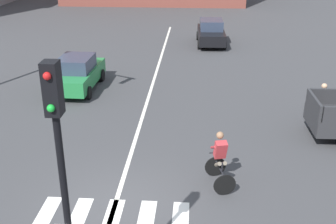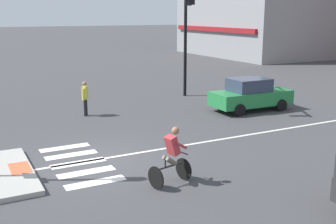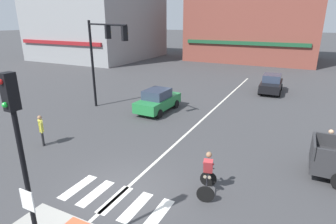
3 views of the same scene
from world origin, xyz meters
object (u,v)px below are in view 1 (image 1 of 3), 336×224
at_px(car_green_westbound_far, 78,73).
at_px(cyclist, 220,158).
at_px(pedestrian_waiting_far_side, 322,100).
at_px(car_black_eastbound_distant, 211,32).
at_px(signal_pole, 63,183).

height_order(car_green_westbound_far, cyclist, cyclist).
bearing_deg(pedestrian_waiting_far_side, car_black_eastbound_distant, 107.81).
height_order(signal_pole, car_black_eastbound_distant, signal_pole).
bearing_deg(car_black_eastbound_distant, signal_pole, -97.78).
bearing_deg(car_black_eastbound_distant, car_green_westbound_far, -125.31).
bearing_deg(car_green_westbound_far, car_black_eastbound_distant, 54.69).
bearing_deg(signal_pole, car_black_eastbound_distant, 82.22).
bearing_deg(car_green_westbound_far, pedestrian_waiting_far_side, -16.78).
bearing_deg(car_green_westbound_far, signal_pole, -74.90).
distance_m(car_black_eastbound_distant, car_green_westbound_far, 11.40).
height_order(signal_pole, cyclist, signal_pole).
bearing_deg(cyclist, car_black_eastbound_distant, 89.49).
bearing_deg(signal_pole, cyclist, 60.73).
xyz_separation_m(car_green_westbound_far, pedestrian_waiting_far_side, (10.60, -3.20, 0.17)).
relative_size(car_black_eastbound_distant, car_green_westbound_far, 1.00).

